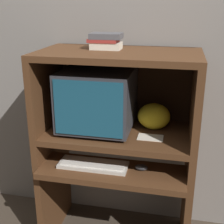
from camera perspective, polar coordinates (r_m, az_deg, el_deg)
wall_back at (r=2.14m, az=2.93°, el=12.05°), size 6.00×0.06×2.60m
desk_base at (r=2.12m, az=0.79°, el=-14.37°), size 0.95×0.59×0.64m
desk_monitor_shelf at (r=1.97m, az=1.12°, el=-4.39°), size 0.95×0.52×0.18m
hutch_upper at (r=1.88m, az=1.37°, el=6.45°), size 0.95×0.52×0.49m
crt_monitor at (r=1.93m, az=-2.60°, el=2.48°), size 0.43×0.44×0.38m
keyboard at (r=1.91m, az=-3.45°, el=-9.57°), size 0.42×0.15×0.03m
mouse at (r=1.87m, az=5.40°, el=-10.05°), size 0.07×0.05×0.03m
snack_bag at (r=1.96m, az=7.67°, el=-0.78°), size 0.20×0.15×0.17m
book_stack at (r=1.90m, az=-1.16°, el=12.87°), size 0.20×0.13×0.09m
paper_card at (r=1.86m, az=7.03°, el=-4.65°), size 0.15×0.10×0.00m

